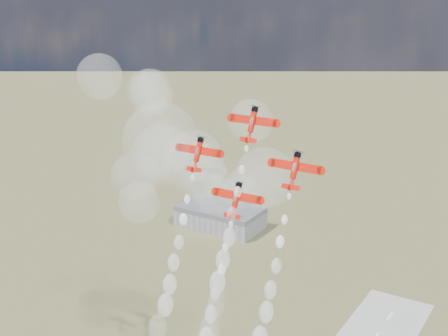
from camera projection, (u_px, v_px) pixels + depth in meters
hangar at (220, 217)px, 378.56m from camera, size 50.00×28.00×13.00m
plane_lead at (252, 124)px, 159.09m from camera, size 13.32×6.34×8.98m
plane_left at (198, 154)px, 165.48m from camera, size 13.32×6.34×8.98m
plane_right at (294, 170)px, 151.54m from camera, size 13.32×6.34×8.98m
plane_slot at (236, 199)px, 157.93m from camera, size 13.32×6.34×8.98m
smoke_trail_lead at (213, 308)px, 156.32m from camera, size 5.53×24.54×50.22m
smoke_trail_left at (158, 330)px, 162.78m from camera, size 5.18×23.95×50.81m
drifted_smoke_cloud at (180, 153)px, 188.25m from camera, size 63.35×42.77×51.86m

